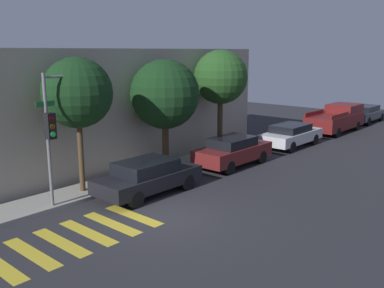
% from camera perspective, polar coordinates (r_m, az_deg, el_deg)
% --- Properties ---
extents(ground_plane, '(60.00, 60.00, 0.00)m').
position_cam_1_polar(ground_plane, '(14.83, -4.27, -9.71)').
color(ground_plane, '#28282D').
extents(sidewalk, '(26.00, 1.76, 0.14)m').
position_cam_1_polar(sidewalk, '(17.79, -13.54, -5.99)').
color(sidewalk, gray).
rests_on(sidewalk, ground).
extents(building_row, '(26.00, 6.00, 5.66)m').
position_cam_1_polar(building_row, '(20.78, -20.75, 3.99)').
color(building_row, '#A89E8E').
rests_on(building_row, ground).
extents(crosswalk, '(6.07, 2.60, 0.00)m').
position_cam_1_polar(crosswalk, '(13.57, -17.05, -12.42)').
color(crosswalk, gold).
rests_on(crosswalk, ground).
extents(traffic_light_pole, '(2.54, 0.56, 4.83)m').
position_cam_1_polar(traffic_light_pole, '(15.68, -17.11, 3.48)').
color(traffic_light_pole, slate).
rests_on(traffic_light_pole, ground).
extents(sedan_near_corner, '(4.44, 1.84, 1.38)m').
position_cam_1_polar(sedan_near_corner, '(16.94, -5.91, -4.29)').
color(sedan_near_corner, black).
rests_on(sedan_near_corner, ground).
extents(sedan_middle, '(4.36, 1.79, 1.45)m').
position_cam_1_polar(sedan_middle, '(21.02, 5.47, -0.89)').
color(sedan_middle, maroon).
rests_on(sedan_middle, ground).
extents(sedan_far_end, '(4.54, 1.85, 1.35)m').
position_cam_1_polar(sedan_far_end, '(25.84, 13.07, 1.23)').
color(sedan_far_end, silver).
rests_on(sedan_far_end, ground).
extents(pickup_truck, '(5.47, 2.09, 1.83)m').
position_cam_1_polar(pickup_truck, '(31.54, 18.72, 3.24)').
color(pickup_truck, maroon).
rests_on(pickup_truck, ground).
extents(sedan_tail_of_row, '(4.66, 1.86, 1.34)m').
position_cam_1_polar(sedan_tail_of_row, '(36.53, 22.01, 3.83)').
color(sedan_tail_of_row, '#4C5156').
rests_on(sedan_tail_of_row, ground).
extents(tree_near_corner, '(2.68, 2.68, 5.35)m').
position_cam_1_polar(tree_near_corner, '(16.79, -15.03, 6.56)').
color(tree_near_corner, '#4C3823').
rests_on(tree_near_corner, ground).
extents(tree_midblock, '(3.20, 3.20, 5.21)m').
position_cam_1_polar(tree_midblock, '(19.77, -3.64, 6.59)').
color(tree_midblock, '#42301E').
rests_on(tree_midblock, ground).
extents(tree_far_end, '(2.85, 2.85, 5.63)m').
position_cam_1_polar(tree_far_end, '(22.83, 3.84, 8.83)').
color(tree_far_end, '#4C3823').
rests_on(tree_far_end, ground).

